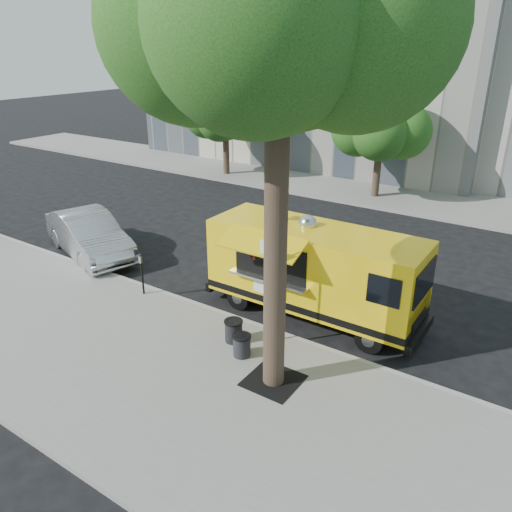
{
  "coord_description": "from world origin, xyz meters",
  "views": [
    {
      "loc": [
        7.46,
        -10.82,
        7.32
      ],
      "look_at": [
        0.26,
        0.0,
        1.71
      ],
      "focal_mm": 35.0,
      "sensor_mm": 36.0,
      "label": 1
    }
  ],
  "objects_px": {
    "sign_post": "(265,283)",
    "sedan": "(89,235)",
    "far_tree_a": "(225,110)",
    "trash_bin_left": "(234,330)",
    "parking_meter": "(142,269)",
    "far_tree_b": "(382,121)",
    "food_truck": "(313,269)",
    "trash_bin_right": "(242,345)"
  },
  "relations": [
    {
      "from": "far_tree_a",
      "to": "sedan",
      "type": "xyz_separation_m",
      "value": [
        2.91,
        -12.3,
        -2.98
      ]
    },
    {
      "from": "food_truck",
      "to": "trash_bin_left",
      "type": "xyz_separation_m",
      "value": [
        -0.93,
        -2.52,
        -1.0
      ]
    },
    {
      "from": "far_tree_a",
      "to": "parking_meter",
      "type": "distance_m",
      "value": 15.59
    },
    {
      "from": "sedan",
      "to": "trash_bin_right",
      "type": "bearing_deg",
      "value": -86.94
    },
    {
      "from": "far_tree_a",
      "to": "trash_bin_left",
      "type": "xyz_separation_m",
      "value": [
        10.86,
        -14.25,
        -3.31
      ]
    },
    {
      "from": "sign_post",
      "to": "trash_bin_left",
      "type": "xyz_separation_m",
      "value": [
        -0.69,
        -0.4,
        -1.38
      ]
    },
    {
      "from": "far_tree_b",
      "to": "sedan",
      "type": "height_order",
      "value": "far_tree_b"
    },
    {
      "from": "far_tree_a",
      "to": "far_tree_b",
      "type": "bearing_deg",
      "value": 2.54
    },
    {
      "from": "sign_post",
      "to": "trash_bin_right",
      "type": "xyz_separation_m",
      "value": [
        -0.14,
        -0.81,
        -1.39
      ]
    },
    {
      "from": "trash_bin_right",
      "to": "sign_post",
      "type": "bearing_deg",
      "value": 80.41
    },
    {
      "from": "far_tree_a",
      "to": "trash_bin_left",
      "type": "height_order",
      "value": "far_tree_a"
    },
    {
      "from": "food_truck",
      "to": "sign_post",
      "type": "bearing_deg",
      "value": -96.48
    },
    {
      "from": "far_tree_a",
      "to": "far_tree_b",
      "type": "distance_m",
      "value": 9.01
    },
    {
      "from": "far_tree_a",
      "to": "far_tree_b",
      "type": "height_order",
      "value": "far_tree_b"
    },
    {
      "from": "parking_meter",
      "to": "sedan",
      "type": "relative_size",
      "value": 0.27
    },
    {
      "from": "far_tree_a",
      "to": "sedan",
      "type": "bearing_deg",
      "value": -76.68
    },
    {
      "from": "far_tree_b",
      "to": "sedan",
      "type": "bearing_deg",
      "value": -115.61
    },
    {
      "from": "parking_meter",
      "to": "food_truck",
      "type": "height_order",
      "value": "food_truck"
    },
    {
      "from": "far_tree_a",
      "to": "sedan",
      "type": "relative_size",
      "value": 1.1
    },
    {
      "from": "sign_post",
      "to": "sedan",
      "type": "distance_m",
      "value": 8.84
    },
    {
      "from": "sedan",
      "to": "food_truck",
      "type": "bearing_deg",
      "value": -67.72
    },
    {
      "from": "parking_meter",
      "to": "trash_bin_left",
      "type": "height_order",
      "value": "parking_meter"
    },
    {
      "from": "trash_bin_left",
      "to": "far_tree_a",
      "type": "bearing_deg",
      "value": 127.32
    },
    {
      "from": "far_tree_a",
      "to": "trash_bin_right",
      "type": "height_order",
      "value": "far_tree_a"
    },
    {
      "from": "food_truck",
      "to": "sedan",
      "type": "xyz_separation_m",
      "value": [
        -8.88,
        -0.57,
        -0.66
      ]
    },
    {
      "from": "food_truck",
      "to": "sedan",
      "type": "height_order",
      "value": "food_truck"
    },
    {
      "from": "sedan",
      "to": "far_tree_a",
      "type": "bearing_deg",
      "value": 31.91
    },
    {
      "from": "sedan",
      "to": "trash_bin_left",
      "type": "relative_size",
      "value": 8.22
    },
    {
      "from": "far_tree_b",
      "to": "trash_bin_left",
      "type": "height_order",
      "value": "far_tree_b"
    },
    {
      "from": "food_truck",
      "to": "trash_bin_left",
      "type": "bearing_deg",
      "value": -110.24
    },
    {
      "from": "trash_bin_left",
      "to": "parking_meter",
      "type": "bearing_deg",
      "value": 171.22
    },
    {
      "from": "sedan",
      "to": "sign_post",
      "type": "bearing_deg",
      "value": -81.57
    },
    {
      "from": "far_tree_b",
      "to": "sign_post",
      "type": "height_order",
      "value": "far_tree_b"
    },
    {
      "from": "far_tree_a",
      "to": "parking_meter",
      "type": "height_order",
      "value": "far_tree_a"
    },
    {
      "from": "parking_meter",
      "to": "trash_bin_right",
      "type": "xyz_separation_m",
      "value": [
        4.41,
        -1.01,
        -0.53
      ]
    },
    {
      "from": "far_tree_a",
      "to": "parking_meter",
      "type": "relative_size",
      "value": 4.01
    },
    {
      "from": "parking_meter",
      "to": "trash_bin_right",
      "type": "bearing_deg",
      "value": -12.93
    },
    {
      "from": "sedan",
      "to": "trash_bin_right",
      "type": "xyz_separation_m",
      "value": [
        8.5,
        -2.36,
        -0.35
      ]
    },
    {
      "from": "trash_bin_left",
      "to": "food_truck",
      "type": "bearing_deg",
      "value": 69.77
    },
    {
      "from": "far_tree_a",
      "to": "sign_post",
      "type": "relative_size",
      "value": 1.79
    },
    {
      "from": "sign_post",
      "to": "parking_meter",
      "type": "relative_size",
      "value": 2.25
    },
    {
      "from": "far_tree_a",
      "to": "trash_bin_right",
      "type": "relative_size",
      "value": 9.44
    }
  ]
}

